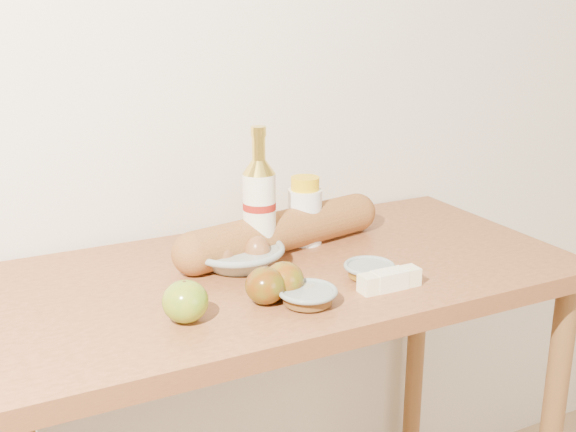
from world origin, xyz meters
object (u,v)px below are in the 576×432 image
(table, at_px, (282,323))
(baguette, at_px, (282,231))
(cream_bottle, at_px, (305,213))
(bourbon_bottle, at_px, (259,207))
(egg_bowl, at_px, (237,253))

(table, height_order, baguette, baguette)
(baguette, bearing_deg, cream_bottle, 6.76)
(bourbon_bottle, xyz_separation_m, egg_bowl, (-0.06, -0.02, -0.09))
(bourbon_bottle, xyz_separation_m, baguette, (0.06, 0.02, -0.07))
(egg_bowl, bearing_deg, baguette, 17.97)
(bourbon_bottle, bearing_deg, baguette, 17.43)
(egg_bowl, bearing_deg, cream_bottle, 18.12)
(cream_bottle, bearing_deg, baguette, -137.22)
(bourbon_bottle, xyz_separation_m, cream_bottle, (0.13, 0.05, -0.04))
(table, distance_m, cream_bottle, 0.25)
(bourbon_bottle, height_order, cream_bottle, bourbon_bottle)
(egg_bowl, relative_size, baguette, 0.42)
(table, bearing_deg, bourbon_bottle, 102.22)
(table, height_order, egg_bowl, egg_bowl)
(table, bearing_deg, cream_bottle, 44.91)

